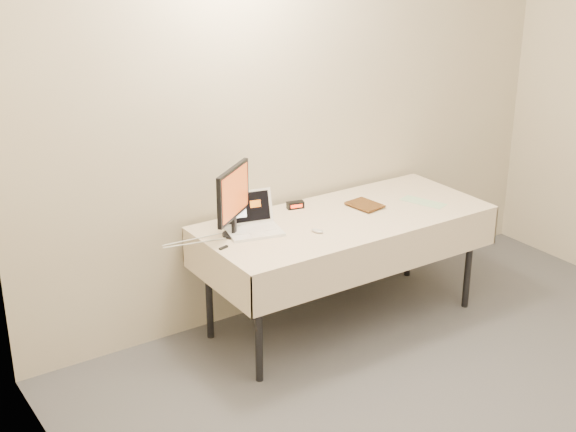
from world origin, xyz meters
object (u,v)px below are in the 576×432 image
table (345,226)px  book (356,193)px  monitor (233,196)px  laptop (251,221)px

table → book: book is taller
book → monitor: bearing=168.6°
monitor → book: size_ratio=1.90×
laptop → monitor: 0.23m
monitor → book: 0.87m
table → book: (0.13, 0.06, 0.17)m
table → monitor: monitor is taller
table → book: bearing=24.2°
table → monitor: bearing=170.5°
table → laptop: (-0.60, 0.14, 0.11)m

